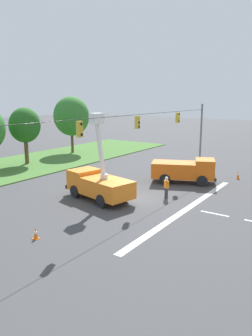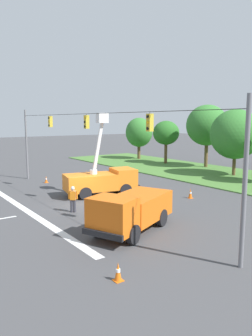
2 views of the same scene
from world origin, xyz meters
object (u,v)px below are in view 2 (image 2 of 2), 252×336
(tree_east, at_px, (235,134))
(traffic_cone_mid_right, at_px, (144,199))
(tree_centre, at_px, (207,125))
(road_worker, at_px, (73,198))
(tree_west, at_px, (166,133))
(traffic_cone_foreground_left, at_px, (190,193))
(utility_truck_support_near, at_px, (131,210))
(traffic_cone_foreground_right, at_px, (118,272))
(traffic_cone_lane_edge_a, at_px, (46,179))
(tree_far_west, at_px, (139,132))
(utility_truck_bucket_lift, at_px, (102,179))
(traffic_cone_mid_left, at_px, (87,174))

(tree_east, xyz_separation_m, traffic_cone_mid_right, (3.48, -15.55, -4.28))
(tree_centre, height_order, road_worker, tree_centre)
(traffic_cone_mid_right, bearing_deg, tree_west, 133.31)
(road_worker, xyz_separation_m, traffic_cone_foreground_left, (1.87, 9.36, -0.61))
(tree_west, xyz_separation_m, utility_truck_support_near, (19.92, -20.97, -3.12))
(traffic_cone_foreground_left, distance_m, traffic_cone_mid_right, 4.03)
(traffic_cone_foreground_left, height_order, traffic_cone_foreground_right, traffic_cone_foreground_left)
(tree_centre, height_order, traffic_cone_foreground_right, tree_centre)
(utility_truck_support_near, distance_m, traffic_cone_lane_edge_a, 16.48)
(tree_far_west, distance_m, traffic_cone_foreground_left, 26.51)
(tree_centre, distance_m, traffic_cone_foreground_right, 32.66)
(road_worker, height_order, traffic_cone_lane_edge_a, road_worker)
(tree_west, relative_size, tree_east, 0.83)
(traffic_cone_foreground_left, bearing_deg, tree_west, 142.75)
(traffic_cone_foreground_right, bearing_deg, traffic_cone_foreground_left, 122.30)
(traffic_cone_lane_edge_a, bearing_deg, tree_far_west, 117.19)
(tree_west, distance_m, utility_truck_bucket_lift, 21.13)
(road_worker, relative_size, traffic_cone_foreground_right, 2.37)
(tree_east, bearing_deg, tree_centre, 157.38)
(utility_truck_bucket_lift, bearing_deg, traffic_cone_foreground_right, -29.31)
(tree_west, xyz_separation_m, traffic_cone_foreground_left, (16.44, -12.50, -3.96))
(tree_far_west, bearing_deg, traffic_cone_mid_right, -37.22)
(traffic_cone_mid_left, bearing_deg, tree_centre, 81.34)
(tree_centre, bearing_deg, tree_far_west, -173.31)
(traffic_cone_mid_left, bearing_deg, traffic_cone_lane_edge_a, -87.61)
(traffic_cone_lane_edge_a, bearing_deg, road_worker, -13.27)
(tree_east, xyz_separation_m, utility_truck_bucket_lift, (-0.66, -16.71, -3.28))
(tree_far_west, xyz_separation_m, traffic_cone_lane_edge_a, (10.03, -19.52, -3.90))
(tree_west, xyz_separation_m, traffic_cone_foreground_right, (24.22, -24.80, -3.98))
(utility_truck_support_near, height_order, traffic_cone_lane_edge_a, utility_truck_support_near)
(tree_far_west, height_order, tree_west, tree_far_west)
(traffic_cone_foreground_left, bearing_deg, utility_truck_support_near, -67.68)
(tree_east, bearing_deg, traffic_cone_foreground_left, -69.10)
(tree_centre, relative_size, traffic_cone_mid_left, 10.68)
(traffic_cone_mid_left, xyz_separation_m, traffic_cone_lane_edge_a, (0.20, -4.68, -0.05))
(tree_west, bearing_deg, traffic_cone_foreground_left, -37.25)
(tree_centre, relative_size, traffic_cone_foreground_right, 10.86)
(traffic_cone_mid_left, bearing_deg, utility_truck_support_near, -21.11)
(utility_truck_bucket_lift, bearing_deg, traffic_cone_mid_left, 159.45)
(traffic_cone_mid_right, bearing_deg, traffic_cone_mid_left, 171.39)
(tree_east, xyz_separation_m, traffic_cone_foreground_left, (4.44, -11.64, -4.23))
(traffic_cone_mid_right, bearing_deg, traffic_cone_foreground_right, -43.81)
(traffic_cone_mid_right, bearing_deg, utility_truck_bucket_lift, -164.41)
(tree_centre, bearing_deg, road_worker, -69.65)
(tree_centre, xyz_separation_m, traffic_cone_lane_edge_a, (-2.28, -20.96, -5.15))
(tree_east, xyz_separation_m, traffic_cone_mid_left, (-8.64, -13.72, -4.24))
(traffic_cone_foreground_left, bearing_deg, tree_centre, 126.75)
(tree_west, relative_size, tree_centre, 0.75)
(tree_east, distance_m, utility_truck_bucket_lift, 17.04)
(tree_centre, bearing_deg, utility_truck_support_near, -58.16)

